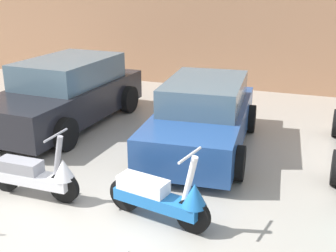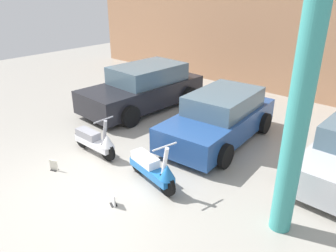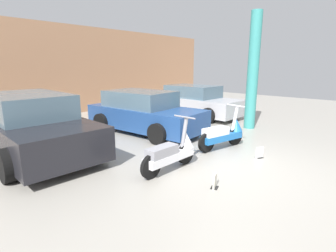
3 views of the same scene
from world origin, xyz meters
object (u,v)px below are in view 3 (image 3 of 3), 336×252
object	(u,v)px
car_rear_right	(196,102)
placard_near_right_scooter	(260,153)
support_column_side	(253,72)
scooter_front_right	(224,133)
placard_near_left_scooter	(215,182)
car_rear_left	(32,126)
scooter_front_left	(172,152)
car_rear_center	(144,113)

from	to	relation	value
car_rear_right	placard_near_right_scooter	size ratio (longest dim) A/B	14.83
car_rear_right	support_column_side	size ratio (longest dim) A/B	1.00
scooter_front_right	placard_near_right_scooter	xyz separation A→B (m)	(-0.09, -1.04, -0.28)
car_rear_right	placard_near_left_scooter	world-z (taller)	car_rear_right
car_rear_right	car_rear_left	bearing A→B (deg)	-88.82
placard_near_left_scooter	scooter_front_left	bearing A→B (deg)	84.26
placard_near_right_scooter	support_column_side	distance (m)	3.62
scooter_front_left	car_rear_center	size ratio (longest dim) A/B	0.38
car_rear_center	placard_near_right_scooter	xyz separation A→B (m)	(0.12, -3.88, -0.52)
scooter_front_left	support_column_side	xyz separation A→B (m)	(4.65, 0.51, 1.54)
scooter_front_right	placard_near_left_scooter	xyz separation A→B (m)	(-2.14, -1.11, -0.28)
placard_near_right_scooter	scooter_front_left	bearing A→B (deg)	151.41
scooter_front_left	scooter_front_right	size ratio (longest dim) A/B	0.98
scooter_front_left	car_rear_right	size ratio (longest dim) A/B	0.40
placard_near_left_scooter	placard_near_right_scooter	distance (m)	2.05
placard_near_right_scooter	support_column_side	xyz separation A→B (m)	(2.71, 1.57, 1.81)
scooter_front_right	car_rear_right	bearing A→B (deg)	57.31
car_rear_left	placard_near_left_scooter	bearing A→B (deg)	20.54
car_rear_center	placard_near_left_scooter	distance (m)	4.43
car_rear_left	placard_near_left_scooter	world-z (taller)	car_rear_left
car_rear_center	placard_near_left_scooter	world-z (taller)	car_rear_center
placard_near_right_scooter	car_rear_left	bearing A→B (deg)	129.02
car_rear_left	support_column_side	size ratio (longest dim) A/B	1.14
scooter_front_left	car_rear_center	distance (m)	3.37
car_rear_center	support_column_side	xyz separation A→B (m)	(2.83, -2.31, 1.29)
placard_near_left_scooter	placard_near_right_scooter	bearing A→B (deg)	2.07
scooter_front_right	support_column_side	world-z (taller)	support_column_side
car_rear_center	support_column_side	world-z (taller)	support_column_side
car_rear_center	placard_near_left_scooter	bearing A→B (deg)	-30.60
scooter_front_left	support_column_side	distance (m)	4.93
placard_near_right_scooter	support_column_side	world-z (taller)	support_column_side
car_rear_center	placard_near_right_scooter	world-z (taller)	car_rear_center
car_rear_right	car_rear_center	bearing A→B (deg)	-82.07
scooter_front_left	car_rear_right	xyz separation A→B (m)	(5.16, 3.23, 0.24)
placard_near_right_scooter	car_rear_right	bearing A→B (deg)	53.05
car_rear_center	placard_near_right_scooter	distance (m)	3.92
car_rear_left	car_rear_right	size ratio (longest dim) A/B	1.14
car_rear_center	placard_near_left_scooter	size ratio (longest dim) A/B	15.49
car_rear_center	scooter_front_right	bearing A→B (deg)	-0.34
scooter_front_left	car_rear_center	bearing A→B (deg)	57.03
scooter_front_left	placard_near_right_scooter	xyz separation A→B (m)	(1.94, -1.06, -0.27)
car_rear_center	car_rear_right	size ratio (longest dim) A/B	1.04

